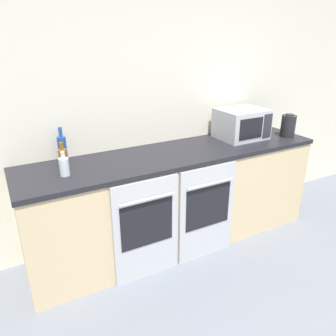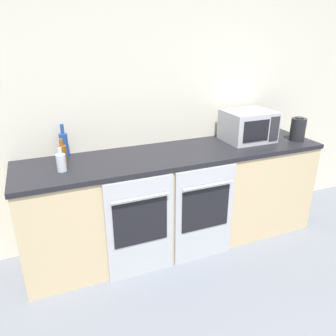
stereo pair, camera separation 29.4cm
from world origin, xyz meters
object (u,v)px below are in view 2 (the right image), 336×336
Objects in this scene: oven_left at (140,228)px; oven_right at (204,214)px; bottle_clear at (61,162)px; kettle at (298,129)px; microwave at (248,126)px; bottle_amber at (63,154)px; bottle_blue at (64,144)px.

oven_left is 0.59m from oven_right.
bottle_clear is (-0.53, 0.28, 0.55)m from oven_left.
microwave is at bearing 157.42° from kettle.
oven_right is at bearing -22.12° from bottle_amber.
microwave is 1.61× the size of bottle_blue.
kettle reaches higher than oven_left.
bottle_amber is (0.03, 0.16, 0.01)m from bottle_clear.
oven_right is at bearing -169.17° from kettle.
bottle_amber is at bearing 138.47° from oven_left.
microwave is at bearing 31.20° from oven_right.
microwave is at bearing 17.89° from oven_left.
bottle_blue reaches higher than bottle_clear.
kettle is (2.18, -0.38, -0.00)m from bottle_blue.
microwave is at bearing -6.40° from bottle_blue.
oven_right is at bearing 0.00° from oven_left.
bottle_blue reaches higher than oven_left.
microwave is at bearing -1.15° from bottle_amber.
microwave reaches higher than bottle_blue.
microwave is at bearing 4.11° from bottle_clear.
oven_right is 1.35m from bottle_blue.
bottle_amber is at bearing 157.88° from oven_right.
bottle_clear is at bearing -100.40° from bottle_blue.
bottle_amber is (-1.09, 0.44, 0.56)m from oven_right.
bottle_clear reaches higher than oven_right.
kettle is (1.71, 0.22, 0.59)m from oven_left.
bottle_blue is at bearing 173.60° from microwave.
oven_right is 1.30m from bottle_amber.
oven_left is at bearing -162.11° from microwave.
bottle_blue is 0.16m from bottle_amber.
bottle_clear is 0.65× the size of bottle_blue.
bottle_amber reaches higher than bottle_clear.
kettle is (2.21, -0.23, 0.03)m from bottle_amber.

